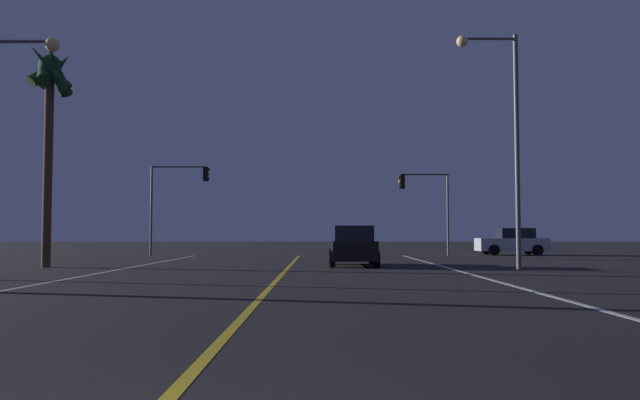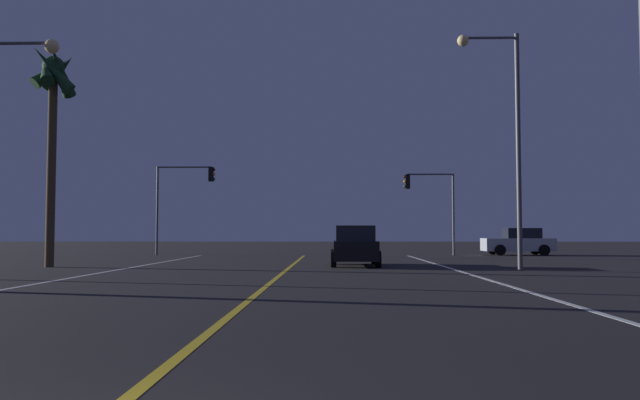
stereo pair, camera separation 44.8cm
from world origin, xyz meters
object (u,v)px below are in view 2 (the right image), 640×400
Objects in this scene: traffic_light_near_right at (429,194)px; palm_tree_left_mid at (53,91)px; traffic_light_near_left at (185,189)px; car_ahead_far at (355,246)px; street_lamp_right_near at (623,87)px; street_lamp_left_mid at (6,124)px; car_crossing_side at (519,242)px; street_lamp_right_far at (505,121)px.

palm_tree_left_mid is at bearing 38.08° from traffic_light_near_right.
car_ahead_far is at bearing -50.87° from traffic_light_near_left.
traffic_light_near_left is 0.77× the size of street_lamp_right_near.
street_lamp_left_mid is at bearing -16.34° from street_lamp_right_near.
car_crossing_side is at bearing -39.21° from car_ahead_far.
street_lamp_left_mid is 17.11m from street_lamp_right_far.
palm_tree_left_mid is at bearing -99.54° from traffic_light_near_left.
street_lamp_right_far reaches higher than car_crossing_side.
palm_tree_left_mid is (-18.05, 2.06, 1.70)m from street_lamp_right_far.
street_lamp_right_near reaches higher than car_ahead_far.
street_lamp_right_far reaches higher than traffic_light_near_right.
car_ahead_far is 0.48× the size of street_lamp_right_far.
traffic_light_near_left is at bearing -45.20° from street_lamp_right_far.
car_crossing_side is 0.84× the size of traffic_light_near_right.
traffic_light_near_left is 20.69m from street_lamp_left_mid.
traffic_light_near_right is 25.50m from street_lamp_right_near.
traffic_light_near_right is 15.95m from street_lamp_right_far.
car_crossing_side is at bearing 31.81° from palm_tree_left_mid.
car_ahead_far is 16.51m from traffic_light_near_left.
palm_tree_left_mid is (-1.66, 6.90, 2.58)m from street_lamp_left_mid.
car_ahead_far is 13.85m from traffic_light_near_right.
car_ahead_far is at bearing -66.87° from street_lamp_right_near.
car_ahead_far is 14.58m from street_lamp_right_near.
car_crossing_side is 21.27m from traffic_light_near_left.
street_lamp_right_near is at bearing 91.04° from traffic_light_near_right.
car_crossing_side is at bearing 1.84° from traffic_light_near_left.
street_lamp_right_far is (0.00, 9.64, 0.94)m from street_lamp_right_near.
street_lamp_left_mid is (-15.92, -20.67, 0.90)m from traffic_light_near_right.
traffic_light_near_right is (5.06, 12.54, 2.99)m from car_ahead_far.
street_lamp_right_near is (-5.26, -26.16, 3.82)m from car_crossing_side.
street_lamp_right_far is 0.97× the size of palm_tree_left_mid.
street_lamp_left_mid reaches higher than traffic_light_near_right.
palm_tree_left_mid reaches higher than street_lamp_right_near.
street_lamp_right_near is 17.08m from street_lamp_left_mid.
street_lamp_right_near is (0.46, -25.48, 0.83)m from traffic_light_near_right.
street_lamp_right_near is at bearing 78.63° from car_crossing_side.
car_crossing_side is 1.00× the size of car_ahead_far.
car_crossing_side is at bearing 44.61° from street_lamp_left_mid.
palm_tree_left_mid reaches higher than traffic_light_near_right.
traffic_light_near_left is at bearing 39.13° from car_ahead_far.
palm_tree_left_mid reaches higher than car_ahead_far.
traffic_light_near_right is at bearing -0.00° from traffic_light_near_left.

